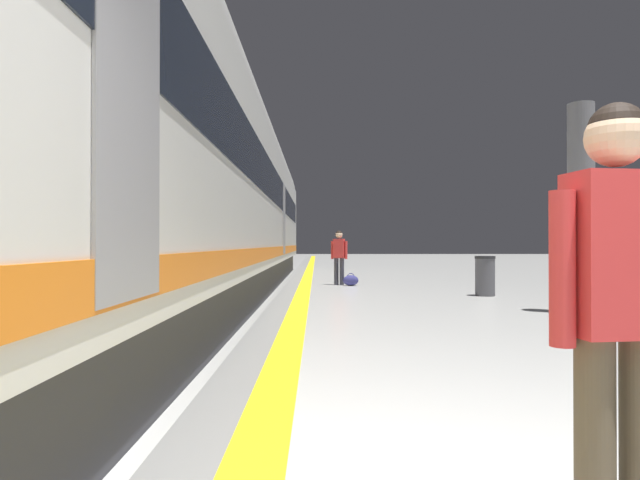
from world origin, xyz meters
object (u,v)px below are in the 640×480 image
object	(u,v)px
passenger_near	(339,253)
platform_pillar	(581,213)
high_speed_train	(162,159)
traveller_foreground	(617,297)
waste_bin	(485,276)
duffel_bag_near	(351,280)

from	to	relation	value
passenger_near	platform_pillar	bearing A→B (deg)	-57.61
high_speed_train	passenger_near	distance (m)	7.76
platform_pillar	traveller_foreground	bearing A→B (deg)	-115.97
high_speed_train	waste_bin	world-z (taller)	high_speed_train
high_speed_train	passenger_near	xyz separation A→B (m)	(3.05, 6.95, -1.59)
traveller_foreground	passenger_near	world-z (taller)	traveller_foreground
platform_pillar	waste_bin	size ratio (longest dim) A/B	3.96
duffel_bag_near	waste_bin	bearing A→B (deg)	-45.16
traveller_foreground	passenger_near	xyz separation A→B (m)	(-0.47, 13.20, -0.08)
passenger_near	waste_bin	xyz separation A→B (m)	(3.20, -3.16, -0.45)
high_speed_train	traveller_foreground	world-z (taller)	high_speed_train
passenger_near	platform_pillar	distance (m)	7.33
high_speed_train	platform_pillar	size ratio (longest dim) A/B	9.98
passenger_near	duffel_bag_near	world-z (taller)	passenger_near
passenger_near	waste_bin	bearing A→B (deg)	-44.65
high_speed_train	passenger_near	world-z (taller)	high_speed_train
platform_pillar	passenger_near	bearing A→B (deg)	122.39
high_speed_train	platform_pillar	world-z (taller)	high_speed_train
passenger_near	waste_bin	world-z (taller)	passenger_near
high_speed_train	waste_bin	xyz separation A→B (m)	(6.26, 3.79, -2.05)
passenger_near	platform_pillar	world-z (taller)	platform_pillar
duffel_bag_near	waste_bin	world-z (taller)	waste_bin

